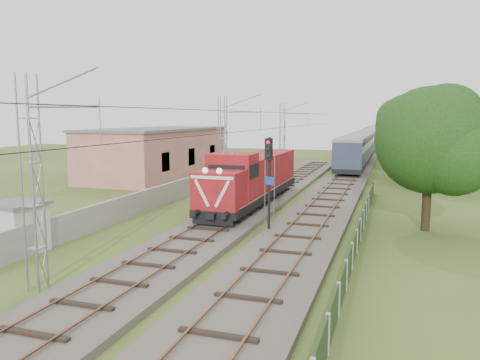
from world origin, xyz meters
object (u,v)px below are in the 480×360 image
(locomotive, at_px, (253,178))
(relay_hut, at_px, (18,227))
(coach_rake, at_px, (370,137))
(signal_post, at_px, (269,168))

(locomotive, xyz_separation_m, relay_hut, (-7.40, -14.31, -0.89))
(coach_rake, distance_m, signal_post, 68.95)
(coach_rake, xyz_separation_m, relay_hut, (-12.40, -75.94, -1.29))
(locomotive, bearing_deg, relay_hut, -117.35)
(locomotive, distance_m, coach_rake, 61.84)
(signal_post, xyz_separation_m, relay_hut, (-10.50, -7.03, -2.45))
(signal_post, height_order, relay_hut, signal_post)
(coach_rake, height_order, relay_hut, coach_rake)
(locomotive, bearing_deg, coach_rake, 85.36)
(coach_rake, bearing_deg, locomotive, -94.64)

